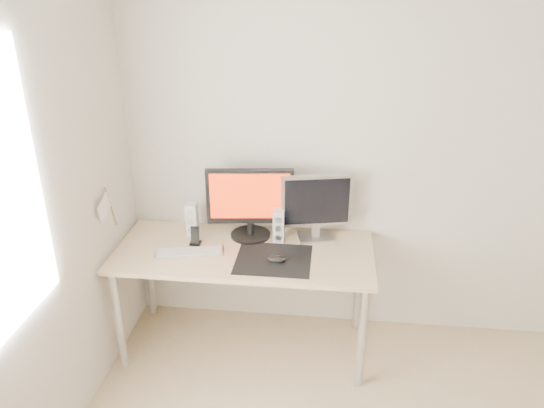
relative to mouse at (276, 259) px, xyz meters
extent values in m
plane|color=silver|center=(0.71, 0.49, 0.50)|extent=(3.50, 0.00, 3.50)
cube|color=black|center=(-0.02, 0.03, -0.02)|extent=(0.45, 0.40, 0.00)
ellipsoid|color=black|center=(0.00, 0.00, 0.00)|extent=(0.11, 0.06, 0.04)
cube|color=#D1B587|center=(-0.22, 0.12, -0.04)|extent=(1.60, 0.70, 0.03)
cylinder|color=silver|center=(-0.96, -0.17, -0.40)|extent=(0.05, 0.05, 0.70)
cylinder|color=silver|center=(0.52, -0.17, -0.40)|extent=(0.05, 0.05, 0.70)
cylinder|color=silver|center=(-0.96, 0.41, -0.40)|extent=(0.05, 0.05, 0.70)
cylinder|color=silver|center=(0.52, 0.41, -0.40)|extent=(0.05, 0.05, 0.70)
cylinder|color=black|center=(-0.20, 0.32, -0.01)|extent=(0.29, 0.29, 0.02)
cylinder|color=black|center=(-0.20, 0.32, 0.05)|extent=(0.05, 0.05, 0.12)
cube|color=black|center=(-0.20, 0.31, 0.26)|extent=(0.55, 0.11, 0.36)
cube|color=#FF550D|center=(-0.20, 0.28, 0.27)|extent=(0.50, 0.07, 0.30)
cube|color=#ADADAF|center=(0.22, 0.34, -0.02)|extent=(0.25, 0.20, 0.01)
cube|color=#B2B2B4|center=(0.22, 0.34, 0.04)|extent=(0.06, 0.05, 0.10)
cube|color=#ABABAD|center=(0.22, 0.34, 0.24)|extent=(0.45, 0.14, 0.34)
cube|color=black|center=(0.22, 0.32, 0.24)|extent=(0.40, 0.09, 0.30)
cube|color=white|center=(-0.58, 0.30, 0.09)|extent=(0.07, 0.08, 0.22)
cylinder|color=#AEAEB0|center=(-0.58, 0.26, 0.03)|extent=(0.04, 0.01, 0.04)
cylinder|color=silver|center=(-0.58, 0.26, 0.09)|extent=(0.04, 0.01, 0.04)
cylinder|color=silver|center=(-0.58, 0.26, 0.15)|extent=(0.04, 0.01, 0.04)
cube|color=silver|center=(-0.01, 0.27, 0.09)|extent=(0.07, 0.08, 0.22)
cylinder|color=silver|center=(-0.01, 0.23, 0.03)|extent=(0.04, 0.01, 0.04)
cylinder|color=#B0B0B3|center=(-0.01, 0.23, 0.09)|extent=(0.04, 0.01, 0.04)
cylinder|color=silver|center=(-0.01, 0.23, 0.15)|extent=(0.04, 0.01, 0.04)
cube|color=#BBBBBE|center=(-0.54, 0.05, -0.02)|extent=(0.44, 0.21, 0.01)
cube|color=silver|center=(-0.54, 0.05, -0.01)|extent=(0.41, 0.19, 0.01)
cube|color=black|center=(-0.53, 0.17, -0.02)|extent=(0.07, 0.06, 0.01)
cube|color=black|center=(-0.53, 0.17, 0.05)|extent=(0.05, 0.02, 0.11)
cylinder|color=#A57F54|center=(-1.01, 0.04, 0.27)|extent=(0.01, 0.10, 0.29)
cube|color=white|center=(-1.00, -0.05, 0.31)|extent=(0.00, 0.19, 0.15)
camera|label=1|loc=(0.29, -2.72, 1.58)|focal=35.00mm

